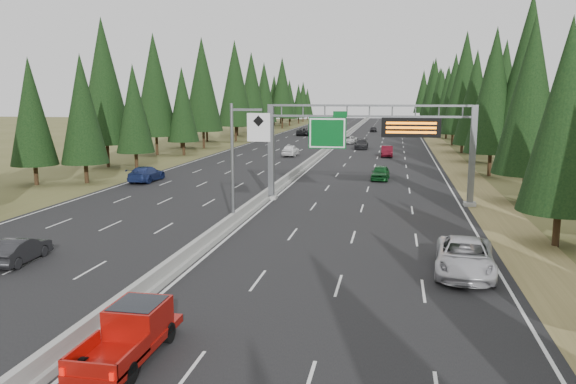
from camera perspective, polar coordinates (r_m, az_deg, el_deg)
name	(u,v)px	position (r m, az deg, el deg)	size (l,w,h in m)	color
road	(330,149)	(90.81, 4.24, 4.34)	(32.00, 260.00, 0.08)	black
shoulder_right	(444,151)	(90.53, 15.53, 3.99)	(3.60, 260.00, 0.06)	olive
shoulder_left	(223,148)	(94.50, -6.58, 4.51)	(3.60, 260.00, 0.06)	#4E4F24
median_barrier	(330,147)	(90.77, 4.24, 4.58)	(0.70, 260.00, 0.85)	gray
sign_gantry	(377,138)	(44.84, 9.02, 5.43)	(16.75, 0.98, 7.80)	slate
hov_sign_pole	(241,156)	(36.32, -4.81, 3.66)	(2.80, 0.50, 8.00)	slate
tree_row_right	(475,91)	(89.74, 18.45, 9.66)	(11.38, 244.46, 18.99)	black
tree_row_left	(183,92)	(88.51, -10.65, 9.91)	(12.09, 241.65, 18.70)	black
silver_minivan	(465,257)	(28.48, 17.52, -6.31)	(2.71, 5.88, 1.63)	silver
red_pickup	(133,328)	(19.73, -15.43, -13.17)	(1.79, 5.02, 1.64)	black
car_ahead_green	(380,173)	(58.04, 9.37, 1.95)	(1.72, 4.27, 1.46)	#145B24
car_ahead_dkred	(387,151)	(80.51, 10.03, 4.09)	(1.59, 4.55, 1.50)	#540C17
car_ahead_dkgrey	(361,144)	(91.75, 7.46, 4.84)	(2.10, 5.16, 1.50)	black
car_ahead_white	(350,140)	(101.97, 6.29, 5.30)	(2.20, 4.77, 1.33)	silver
car_ahead_far	(373,129)	(135.92, 8.67, 6.33)	(1.52, 3.78, 1.29)	black
car_onc_near	(20,250)	(32.08, -25.58, -5.34)	(1.38, 3.95, 1.30)	black
car_onc_blue	(146,174)	(57.88, -14.20, 1.80)	(2.16, 5.32, 1.54)	navy
car_onc_white	(291,150)	(80.12, 0.28, 4.26)	(1.92, 4.78, 1.63)	white
car_onc_far	(304,132)	(122.40, 1.68, 6.16)	(2.71, 5.87, 1.63)	black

